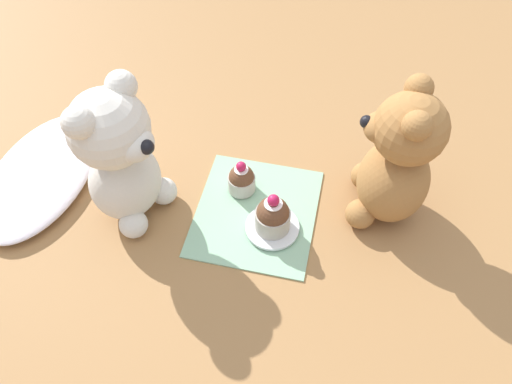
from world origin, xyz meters
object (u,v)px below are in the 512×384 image
(teddy_bear_tan, at_px, (397,162))
(teddy_bear_cream, at_px, (119,157))
(cupcake_near_tan_bear, at_px, (273,216))
(cupcake_near_cream_bear, at_px, (242,179))
(saucer_plate, at_px, (272,227))

(teddy_bear_tan, bearing_deg, teddy_bear_cream, -76.82)
(teddy_bear_cream, height_order, cupcake_near_tan_bear, teddy_bear_cream)
(teddy_bear_cream, height_order, cupcake_near_cream_bear, teddy_bear_cream)
(cupcake_near_tan_bear, bearing_deg, saucer_plate, 180.00)
(teddy_bear_cream, relative_size, saucer_plate, 2.87)
(teddy_bear_cream, height_order, teddy_bear_tan, teddy_bear_cream)
(teddy_bear_cream, xyz_separation_m, teddy_bear_tan, (0.09, -0.40, -0.01))
(teddy_bear_tan, xyz_separation_m, cupcake_near_tan_bear, (-0.08, 0.17, -0.07))
(cupcake_near_cream_bear, xyz_separation_m, saucer_plate, (-0.07, -0.07, -0.02))
(teddy_bear_cream, bearing_deg, cupcake_near_tan_bear, -70.36)
(teddy_bear_tan, xyz_separation_m, cupcake_near_cream_bear, (-0.02, 0.23, -0.08))
(teddy_bear_cream, bearing_deg, cupcake_near_cream_bear, -47.84)
(teddy_bear_cream, relative_size, cupcake_near_tan_bear, 3.21)
(teddy_bear_tan, relative_size, saucer_plate, 2.82)
(cupcake_near_cream_bear, bearing_deg, saucer_plate, -135.68)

